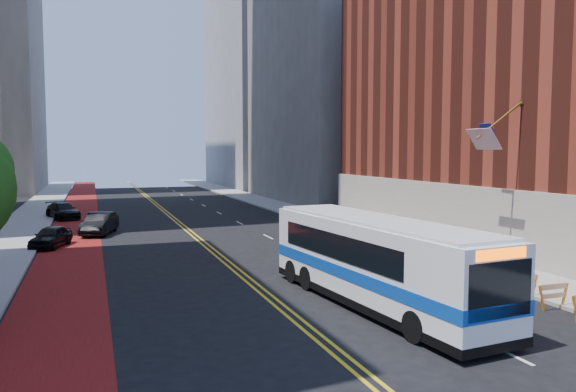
% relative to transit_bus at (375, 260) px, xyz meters
% --- Properties ---
extents(ground, '(160.00, 160.00, 0.00)m').
position_rel_transit_bus_xyz_m(ground, '(-3.49, -3.85, -1.79)').
color(ground, black).
rests_on(ground, ground).
extents(sidewalk_left, '(4.00, 140.00, 0.15)m').
position_rel_transit_bus_xyz_m(sidewalk_left, '(-15.49, 26.15, -1.71)').
color(sidewalk_left, gray).
rests_on(sidewalk_left, ground).
extents(sidewalk_right, '(4.00, 140.00, 0.15)m').
position_rel_transit_bus_xyz_m(sidewalk_right, '(8.51, 26.15, -1.71)').
color(sidewalk_right, gray).
rests_on(sidewalk_right, ground).
extents(bus_lane_paint, '(3.60, 140.00, 0.01)m').
position_rel_transit_bus_xyz_m(bus_lane_paint, '(-11.59, 26.15, -1.78)').
color(bus_lane_paint, '#620E0E').
rests_on(bus_lane_paint, ground).
extents(center_line_inner, '(0.14, 140.00, 0.01)m').
position_rel_transit_bus_xyz_m(center_line_inner, '(-3.67, 26.15, -1.78)').
color(center_line_inner, gold).
rests_on(center_line_inner, ground).
extents(center_line_outer, '(0.14, 140.00, 0.01)m').
position_rel_transit_bus_xyz_m(center_line_outer, '(-3.31, 26.15, -1.78)').
color(center_line_outer, gold).
rests_on(center_line_outer, ground).
extents(lane_dashes, '(0.14, 98.20, 0.01)m').
position_rel_transit_bus_xyz_m(lane_dashes, '(1.31, 34.15, -1.78)').
color(lane_dashes, silver).
rests_on(lane_dashes, ground).
extents(midrise_right_near, '(18.00, 26.00, 40.00)m').
position_rel_transit_bus_xyz_m(midrise_right_near, '(19.51, 44.15, 18.21)').
color(midrise_right_near, slate).
rests_on(midrise_right_near, ground).
extents(midrise_right_far, '(20.00, 28.00, 55.00)m').
position_rel_transit_bus_xyz_m(midrise_right_far, '(20.51, 74.15, 25.71)').
color(midrise_right_far, gray).
rests_on(midrise_right_far, ground).
extents(construction_barriers, '(1.42, 10.91, 1.00)m').
position_rel_transit_bus_xyz_m(construction_barriers, '(6.11, -0.43, -1.11)').
color(construction_barriers, orange).
rests_on(construction_barriers, ground).
extents(transit_bus, '(3.95, 12.67, 3.43)m').
position_rel_transit_bus_xyz_m(transit_bus, '(0.00, 0.00, 0.00)').
color(transit_bus, white).
rests_on(transit_bus, ground).
extents(car_a, '(2.73, 4.22, 1.34)m').
position_rel_transit_bus_xyz_m(car_a, '(-12.79, 18.61, -1.12)').
color(car_a, black).
rests_on(car_a, ground).
extents(car_b, '(2.91, 5.02, 1.56)m').
position_rel_transit_bus_xyz_m(car_b, '(-9.83, 23.33, -1.01)').
color(car_b, black).
rests_on(car_b, ground).
extents(car_c, '(3.44, 5.32, 1.43)m').
position_rel_transit_bus_xyz_m(car_c, '(-12.79, 34.18, -1.07)').
color(car_c, black).
rests_on(car_c, ground).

